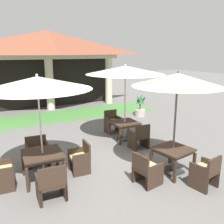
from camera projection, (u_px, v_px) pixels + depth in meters
ground_plane at (131, 169)px, 7.00m from camera, size 60.00×60.00×0.00m
background_pavilion at (47, 49)px, 13.51m from camera, size 8.86×3.12×4.43m
lawn_strip at (60, 116)px, 12.80m from camera, size 10.66×2.45×0.01m
patio_table_near_foreground at (43, 156)px, 6.30m from camera, size 1.05×1.05×0.75m
patio_umbrella_near_foreground at (37, 84)px, 5.85m from camera, size 2.65×2.65×2.77m
patio_chair_near_foreground_south at (51, 184)px, 5.47m from camera, size 0.66×0.58×0.89m
patio_chair_near_foreground_west at (1, 173)px, 5.94m from camera, size 0.53×0.64×0.85m
patio_chair_near_foreground_north at (37, 151)px, 7.24m from camera, size 0.67×0.59×0.82m
patio_chair_near_foreground_east at (80, 158)px, 6.78m from camera, size 0.54×0.57×0.85m
patio_table_mid_left at (125, 124)px, 9.24m from camera, size 0.96×0.96×0.71m
patio_umbrella_mid_left at (125, 70)px, 8.76m from camera, size 2.88×2.88×2.86m
patio_chair_mid_left_south at (139, 137)px, 8.41m from camera, size 0.60×0.54×0.90m
patio_chair_mid_left_north at (112, 122)px, 10.16m from camera, size 0.60×0.53×0.91m
patio_table_mid_right at (173, 152)px, 6.69m from camera, size 1.03×1.03×0.71m
patio_umbrella_mid_right at (178, 81)px, 6.23m from camera, size 2.35×2.35×2.82m
patio_chair_mid_right_west at (147, 170)px, 6.14m from camera, size 0.67×0.66×0.85m
patio_chair_mid_right_south at (206, 172)px, 5.96m from camera, size 0.63×0.60×0.86m
potted_palm_right_edge at (140, 110)px, 12.78m from camera, size 0.56×0.56×1.15m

